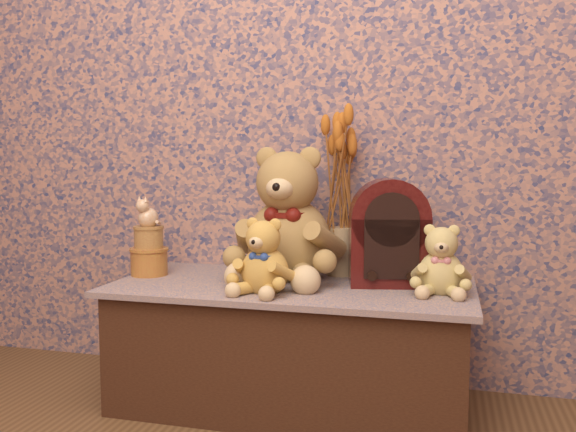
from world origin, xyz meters
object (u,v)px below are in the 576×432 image
Objects in this scene: ceramic_vase at (341,251)px; biscuit_tin_lower at (149,262)px; cathedral_radio at (389,231)px; teddy_small at (441,256)px; cat_figurine at (148,211)px; teddy_medium at (265,252)px; teddy_large at (289,209)px.

biscuit_tin_lower is at bearing -164.77° from ceramic_vase.
teddy_small is at bearing -42.08° from cathedral_radio.
cat_figurine is (-1.05, 0.04, 0.12)m from teddy_small.
cathedral_radio is 0.88m from cat_figurine.
teddy_small is 1.06m from biscuit_tin_lower.
cat_figurine reaches higher than teddy_small.
teddy_small is (0.55, 0.13, -0.01)m from teddy_medium.
teddy_large is at bearing -143.93° from ceramic_vase.
cathedral_radio is 0.89m from biscuit_tin_lower.
teddy_small is at bearing -9.67° from teddy_large.
teddy_large is 4.37× the size of cat_figurine.
teddy_large is 0.56m from biscuit_tin_lower.
teddy_medium is at bearing -167.33° from teddy_small.
cat_figurine reaches higher than biscuit_tin_lower.
cathedral_radio is 0.24m from ceramic_vase.
cathedral_radio reaches higher than ceramic_vase.
teddy_small is 0.66× the size of cathedral_radio.
teddy_medium is (-0.02, -0.23, -0.12)m from teddy_large.
cat_figurine is (-0.87, -0.07, 0.06)m from cathedral_radio.
biscuit_tin_lower is (-0.69, -0.19, -0.04)m from ceramic_vase.
teddy_medium is 0.71× the size of cathedral_radio.
biscuit_tin_lower is 1.16× the size of cat_figurine.
cathedral_radio reaches higher than teddy_small.
cathedral_radio is (0.37, 0.23, 0.05)m from teddy_medium.
biscuit_tin_lower is at bearing 171.50° from teddy_medium.
teddy_medium reaches higher than teddy_small.
biscuit_tin_lower is at bearing 172.74° from cathedral_radio.
ceramic_vase is at bearing 37.49° from teddy_large.
teddy_large is at bearing 23.05° from cat_figurine.
teddy_large reaches higher than teddy_medium.
teddy_small is 0.22m from cathedral_radio.
cathedral_radio is at bearing 41.69° from teddy_medium.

